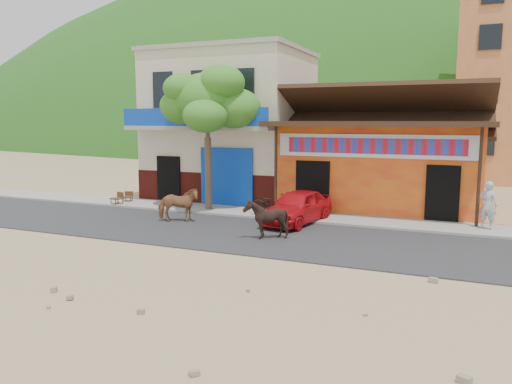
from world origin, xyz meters
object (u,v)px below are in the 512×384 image
tree (208,138)px  pedestrian (488,205)px  cow_dark (266,219)px  cafe_chair_left (116,193)px  scooter (273,204)px  cafe_chair_right (128,192)px  red_car (297,207)px  cow_tan (178,205)px

tree → pedestrian: 10.94m
cow_dark → cafe_chair_left: size_ratio=1.32×
cow_dark → cafe_chair_left: 9.10m
scooter → cafe_chair_right: scooter is taller
scooter → cafe_chair_left: 7.50m
tree → cafe_chair_right: bearing=175.9°
cow_dark → cafe_chair_left: (-8.51, 3.23, -0.08)m
cow_dark → red_car: 2.73m
cow_tan → cafe_chair_right: (-4.45, 2.81, -0.16)m
cow_tan → red_car: bearing=-95.3°
tree → cafe_chair_left: 5.09m
cow_dark → scooter: (-1.01, 3.23, -0.08)m
cow_dark → scooter: bearing=-153.3°
cow_tan → pedestrian: (10.67, 2.81, 0.26)m
tree → cafe_chair_left: tree is taller
scooter → pedestrian: (7.62, 0.81, 0.35)m
tree → cafe_chair_right: tree is taller
red_car → cafe_chair_right: size_ratio=4.44×
cow_dark → cafe_chair_right: (-8.51, 4.04, -0.15)m
cow_tan → cafe_chair_left: cow_tan is taller
scooter → cafe_chair_right: 7.54m
tree → scooter: bearing=-9.2°
cow_tan → cafe_chair_left: 4.87m
cow_tan → cafe_chair_right: 5.26m
cafe_chair_right → pedestrian: bearing=-22.9°
scooter → tree: bearing=85.2°
cafe_chair_left → cafe_chair_right: (0.00, 0.82, -0.07)m
cow_dark → red_car: bearing=-174.0°
tree → cow_tan: (0.05, -2.50, -2.43)m
cow_tan → cow_dark: cow_tan is taller
red_car → scooter: size_ratio=2.01×
cow_dark → cafe_chair_right: bearing=-106.1°
cow_tan → cafe_chair_left: (-4.45, 2.00, -0.09)m
tree → scooter: tree is taller
cow_tan → red_car: (4.22, 1.50, -0.03)m
scooter → cafe_chair_left: cafe_chair_left is taller
scooter → cafe_chair_right: (-7.50, 0.82, -0.07)m
tree → cow_tan: tree is taller
red_car → pedestrian: 6.59m
scooter → cow_tan: bearing=127.5°
scooter → pedestrian: size_ratio=1.10×
tree → scooter: 4.03m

